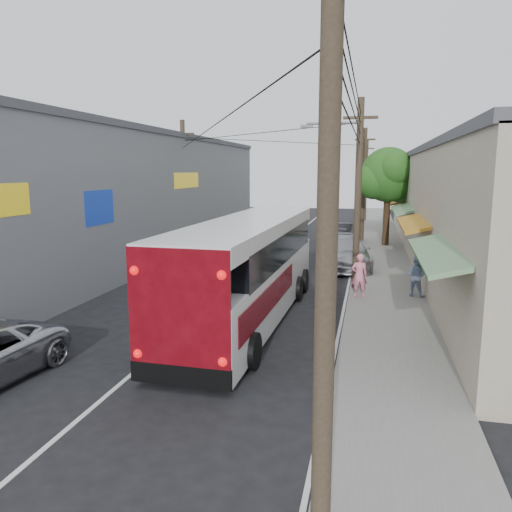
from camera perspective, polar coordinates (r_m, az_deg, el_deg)
The scene contains 12 objects.
ground at distance 11.32m, azimuth -20.16°, elevation -17.59°, with size 120.00×120.00×0.00m, color black.
sidewalk at distance 28.79m, azimuth 14.25°, elevation -0.59°, with size 3.00×80.00×0.12m, color slate.
building_right at distance 30.85m, azimuth 22.81°, elevation 5.41°, with size 7.09×40.00×6.25m.
building_left at distance 29.96m, azimuth -15.56°, elevation 6.67°, with size 7.20×36.00×7.25m.
utility_poles at distance 28.79m, azimuth 7.79°, elevation 7.77°, with size 11.80×45.28×8.00m.
street_tree at distance 34.37m, azimuth 15.00°, elevation 8.75°, with size 4.40×4.00×6.60m.
coach_bus at distance 16.98m, azimuth -0.85°, elevation -1.45°, with size 2.98×12.03×3.45m.
parked_suv at distance 26.70m, azimuth 10.33°, elevation 0.40°, with size 2.29×5.63×1.63m, color #9998A0.
parked_car_mid at distance 33.06m, azimuth 9.46°, elevation 2.02°, with size 1.67×4.16×1.42m, color #242429.
parked_car_far at distance 35.66m, azimuth 9.72°, elevation 2.55°, with size 1.48×4.23×1.39m, color black.
pedestrian_near at distance 20.10m, azimuth 11.72°, elevation -2.18°, with size 0.64×0.42×1.75m, color pink.
pedestrian_far at distance 20.84m, azimuth 17.81°, elevation -2.19°, with size 0.80×0.62×1.64m, color #8398BF.
Camera 1 is at (5.72, -8.33, 5.09)m, focal length 35.00 mm.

